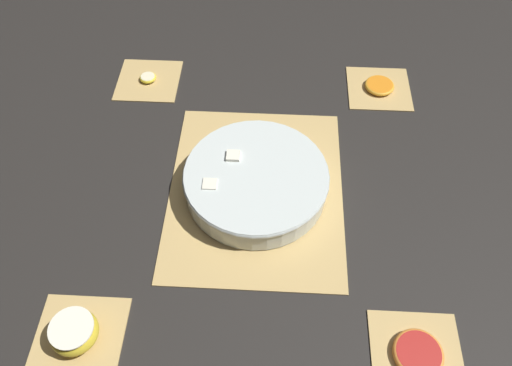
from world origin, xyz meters
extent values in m
plane|color=black|center=(0.00, 0.00, 0.00)|extent=(6.00, 6.00, 0.00)
cube|color=tan|center=(0.00, 0.00, 0.00)|extent=(0.44, 0.35, 0.01)
cube|color=brown|center=(-0.17, 0.00, 0.00)|extent=(0.01, 0.34, 0.00)
cube|color=brown|center=(-0.11, 0.00, 0.00)|extent=(0.01, 0.34, 0.00)
cube|color=brown|center=(-0.06, 0.00, 0.00)|extent=(0.01, 0.34, 0.00)
cube|color=brown|center=(0.00, 0.00, 0.00)|extent=(0.01, 0.34, 0.00)
cube|color=brown|center=(0.06, 0.00, 0.00)|extent=(0.01, 0.34, 0.00)
cube|color=brown|center=(0.11, 0.00, 0.00)|extent=(0.01, 0.34, 0.00)
cube|color=brown|center=(0.17, 0.00, 0.00)|extent=(0.01, 0.34, 0.00)
cube|color=tan|center=(-0.32, -0.28, 0.00)|extent=(0.15, 0.15, 0.01)
cube|color=brown|center=(-0.32, -0.28, 0.00)|extent=(0.00, 0.15, 0.00)
cube|color=brown|center=(-0.28, -0.28, 0.00)|extent=(0.00, 0.15, 0.00)
cube|color=tan|center=(0.32, -0.28, 0.00)|extent=(0.15, 0.15, 0.01)
cube|color=brown|center=(0.28, -0.28, 0.00)|extent=(0.00, 0.15, 0.00)
cube|color=brown|center=(0.31, -0.28, 0.00)|extent=(0.00, 0.15, 0.00)
cube|color=brown|center=(0.34, -0.28, 0.00)|extent=(0.00, 0.15, 0.00)
cube|color=brown|center=(0.37, -0.28, 0.00)|extent=(0.00, 0.15, 0.00)
cube|color=tan|center=(-0.32, 0.28, 0.00)|extent=(0.15, 0.15, 0.01)
cube|color=brown|center=(-0.37, 0.28, 0.00)|extent=(0.00, 0.15, 0.00)
cube|color=brown|center=(-0.34, 0.28, 0.00)|extent=(0.00, 0.15, 0.00)
cube|color=brown|center=(-0.31, 0.28, 0.00)|extent=(0.00, 0.15, 0.00)
cube|color=brown|center=(-0.28, 0.28, 0.00)|extent=(0.00, 0.15, 0.00)
cube|color=tan|center=(0.32, 0.28, 0.00)|extent=(0.15, 0.15, 0.01)
cube|color=brown|center=(0.30, 0.28, 0.00)|extent=(0.00, 0.15, 0.00)
cube|color=brown|center=(0.35, 0.28, 0.00)|extent=(0.00, 0.15, 0.00)
cylinder|color=silver|center=(0.00, 0.00, 0.03)|extent=(0.28, 0.28, 0.05)
torus|color=silver|center=(0.00, 0.00, 0.05)|extent=(0.29, 0.29, 0.01)
cylinder|color=#F4EABC|center=(0.09, 0.05, 0.02)|extent=(0.03, 0.03, 0.01)
cylinder|color=#F4EABC|center=(0.10, -0.02, 0.04)|extent=(0.03, 0.03, 0.01)
cylinder|color=#F4EABC|center=(-0.01, 0.06, 0.04)|extent=(0.03, 0.03, 0.01)
cylinder|color=#F4EABC|center=(0.04, 0.11, 0.05)|extent=(0.03, 0.03, 0.01)
cylinder|color=#F4EABC|center=(-0.10, -0.01, 0.03)|extent=(0.03, 0.03, 0.01)
cylinder|color=#F4EABC|center=(-0.03, 0.07, 0.02)|extent=(0.03, 0.03, 0.01)
cylinder|color=#F4EABC|center=(0.07, 0.03, 0.04)|extent=(0.03, 0.03, 0.01)
cylinder|color=#F4EABC|center=(0.05, -0.09, 0.05)|extent=(0.03, 0.03, 0.01)
cylinder|color=#F4EABC|center=(-0.06, -0.01, 0.05)|extent=(0.03, 0.03, 0.01)
cylinder|color=#F4EABC|center=(0.06, 0.08, 0.04)|extent=(0.03, 0.03, 0.01)
cylinder|color=#F4EABC|center=(-0.09, -0.02, 0.06)|extent=(0.03, 0.03, 0.01)
cube|color=white|center=(0.04, 0.05, 0.05)|extent=(0.03, 0.03, 0.03)
cube|color=white|center=(0.11, 0.02, 0.03)|extent=(0.03, 0.03, 0.03)
cube|color=white|center=(-0.03, -0.03, 0.03)|extent=(0.02, 0.02, 0.02)
cube|color=white|center=(0.00, -0.01, 0.03)|extent=(0.03, 0.03, 0.03)
cube|color=white|center=(0.02, -0.04, 0.02)|extent=(0.03, 0.03, 0.03)
cube|color=white|center=(0.01, -0.06, 0.04)|extent=(0.02, 0.02, 0.02)
cube|color=white|center=(-0.08, -0.08, 0.04)|extent=(0.02, 0.02, 0.02)
cube|color=white|center=(-0.01, 0.01, 0.04)|extent=(0.02, 0.02, 0.02)
cube|color=white|center=(-0.06, -0.04, 0.05)|extent=(0.02, 0.02, 0.02)
cube|color=white|center=(-0.03, 0.09, 0.05)|extent=(0.03, 0.03, 0.03)
cube|color=white|center=(-0.05, -0.07, 0.04)|extent=(0.02, 0.02, 0.02)
ellipsoid|color=#B2231E|center=(0.06, 0.01, 0.02)|extent=(0.03, 0.02, 0.02)
ellipsoid|color=orange|center=(-0.02, -0.06, 0.02)|extent=(0.03, 0.02, 0.02)
ellipsoid|color=orange|center=(0.03, 0.02, 0.03)|extent=(0.03, 0.02, 0.01)
ellipsoid|color=orange|center=(-0.09, 0.01, 0.05)|extent=(0.03, 0.01, 0.01)
ellipsoid|color=orange|center=(0.00, -0.09, 0.03)|extent=(0.03, 0.02, 0.01)
ellipsoid|color=gold|center=(-0.32, 0.28, 0.03)|extent=(0.08, 0.08, 0.04)
cylinder|color=white|center=(-0.32, 0.28, 0.05)|extent=(0.07, 0.07, 0.00)
cylinder|color=orange|center=(0.32, -0.28, 0.01)|extent=(0.06, 0.06, 0.01)
torus|color=#F4A82D|center=(0.32, -0.28, 0.01)|extent=(0.07, 0.07, 0.01)
cylinder|color=#F4EABC|center=(0.32, 0.28, 0.01)|extent=(0.03, 0.03, 0.01)
torus|color=yellow|center=(0.32, 0.28, 0.01)|extent=(0.04, 0.04, 0.01)
cylinder|color=#B2231E|center=(-0.32, -0.28, 0.01)|extent=(0.07, 0.07, 0.01)
torus|color=orange|center=(-0.32, -0.28, 0.01)|extent=(0.08, 0.08, 0.01)
camera|label=1|loc=(-0.60, -0.03, 0.83)|focal=35.00mm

